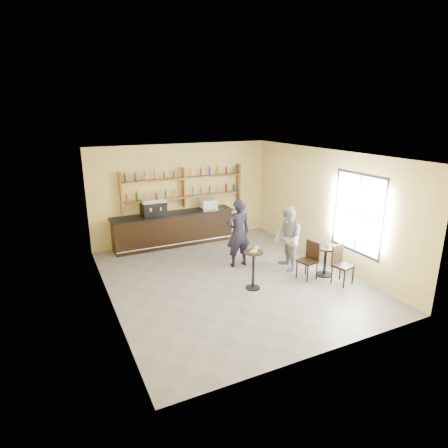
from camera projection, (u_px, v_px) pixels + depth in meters
name	position (u px, v px, depth m)	size (l,w,h in m)	color
floor	(231.00, 279.00, 9.71)	(7.00, 7.00, 0.00)	slate
ceiling	(231.00, 155.00, 8.79)	(7.00, 7.00, 0.00)	white
wall_back	(183.00, 193.00, 12.26)	(7.00, 7.00, 0.00)	#F2DB89
wall_front	(326.00, 272.00, 6.24)	(7.00, 7.00, 0.00)	#F2DB89
wall_left	(106.00, 237.00, 7.99)	(7.00, 7.00, 0.00)	#F2DB89
wall_right	(326.00, 207.00, 10.51)	(7.00, 7.00, 0.00)	#F2DB89
window_pane	(358.00, 214.00, 9.44)	(2.00, 2.00, 0.00)	white
window_frame	(358.00, 214.00, 9.44)	(0.04, 1.70, 2.10)	black
shelf_unit	(184.00, 188.00, 12.09)	(4.00, 0.26, 1.40)	brown
liquor_bottles	(184.00, 182.00, 12.04)	(3.68, 0.10, 1.00)	#8C5919
bar_counter	(174.00, 229.00, 12.08)	(3.94, 0.77, 1.07)	black
espresso_machine	(154.00, 207.00, 11.59)	(0.73, 0.47, 0.52)	black
pastry_case	(208.00, 204.00, 12.39)	(0.52, 0.42, 0.31)	silver
pedestal_table	(253.00, 270.00, 9.07)	(0.47, 0.47, 0.96)	black
napkin	(254.00, 251.00, 8.93)	(0.16, 0.16, 0.00)	white
donut	(254.00, 250.00, 8.92)	(0.14, 0.14, 0.05)	#E1A652
cup_pedestal	(257.00, 248.00, 9.06)	(0.11, 0.11, 0.09)	white
man_main	(238.00, 233.00, 10.30)	(0.70, 0.46, 1.92)	black
cafe_table	(325.00, 261.00, 9.83)	(0.64, 0.64, 0.81)	black
cup_cafe	(328.00, 244.00, 9.72)	(0.10, 0.10, 0.09)	white
chair_west	(307.00, 261.00, 9.62)	(0.42, 0.42, 0.98)	black
chair_south	(343.00, 265.00, 9.31)	(0.43, 0.43, 0.99)	black
patron_second	(287.00, 239.00, 10.06)	(0.87, 0.68, 1.79)	gray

